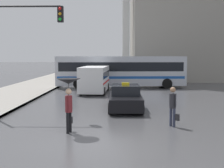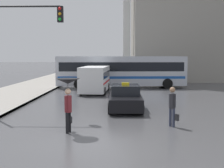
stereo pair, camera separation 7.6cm
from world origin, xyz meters
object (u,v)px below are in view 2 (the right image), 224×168
at_px(pedestrian_with_umbrella, 68,90).
at_px(city_bus, 121,70).
at_px(pedestrian_man, 172,104).
at_px(ambulance_van, 95,78).
at_px(traffic_light, 17,36).
at_px(taxi, 125,98).

bearing_deg(pedestrian_with_umbrella, city_bus, 10.77).
distance_m(city_bus, pedestrian_man, 17.12).
distance_m(ambulance_van, city_bus, 4.71).
relative_size(city_bus, pedestrian_with_umbrella, 5.70).
height_order(pedestrian_with_umbrella, pedestrian_man, pedestrian_with_umbrella).
bearing_deg(ambulance_van, pedestrian_man, 112.03).
xyz_separation_m(ambulance_van, traffic_light, (-3.19, -10.43, 2.89)).
bearing_deg(ambulance_van, traffic_light, 76.25).
xyz_separation_m(ambulance_van, pedestrian_man, (4.36, -12.85, -0.22)).
height_order(pedestrian_with_umbrella, traffic_light, traffic_light).
relative_size(taxi, pedestrian_with_umbrella, 1.96).
relative_size(ambulance_van, traffic_light, 0.97).
distance_m(pedestrian_man, traffic_light, 8.52).
height_order(taxi, traffic_light, traffic_light).
xyz_separation_m(pedestrian_man, traffic_light, (-7.56, 2.42, 3.11)).
bearing_deg(city_bus, taxi, -2.07).
bearing_deg(pedestrian_with_umbrella, ambulance_van, 17.79).
relative_size(ambulance_van, pedestrian_with_umbrella, 2.61).
height_order(city_bus, pedestrian_man, city_bus).
relative_size(city_bus, pedestrian_man, 7.17).
height_order(taxi, pedestrian_man, pedestrian_man).
distance_m(taxi, traffic_light, 6.85).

